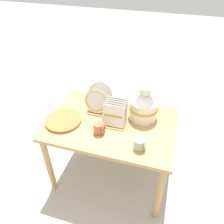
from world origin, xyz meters
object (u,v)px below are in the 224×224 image
(mug_terracotta_glaze, at_px, (99,128))
(ceramic_vase, at_px, (144,105))
(wicker_charger_stack, at_px, (63,120))
(dish_rack_round_plates, at_px, (98,100))
(mug_sage_glaze, at_px, (140,144))
(dish_rack_square_plates, at_px, (115,115))

(mug_terracotta_glaze, bearing_deg, ceramic_vase, 43.66)
(wicker_charger_stack, bearing_deg, dish_rack_round_plates, 46.25)
(dish_rack_round_plates, bearing_deg, mug_sage_glaze, -38.82)
(dish_rack_round_plates, bearing_deg, ceramic_vase, 0.57)
(mug_sage_glaze, bearing_deg, dish_rack_square_plates, 137.60)
(mug_sage_glaze, distance_m, mug_terracotta_glaze, 0.37)
(wicker_charger_stack, xyz_separation_m, mug_sage_glaze, (0.72, -0.12, 0.04))
(mug_sage_glaze, bearing_deg, ceramic_vase, 96.65)
(dish_rack_round_plates, relative_size, dish_rack_square_plates, 1.19)
(mug_terracotta_glaze, bearing_deg, dish_rack_round_plates, 110.22)
(ceramic_vase, bearing_deg, dish_rack_round_plates, -179.43)
(wicker_charger_stack, xyz_separation_m, mug_terracotta_glaze, (0.36, -0.04, 0.04))
(mug_terracotta_glaze, bearing_deg, wicker_charger_stack, 173.55)
(wicker_charger_stack, bearing_deg, ceramic_vase, 21.27)
(mug_sage_glaze, height_order, mug_terracotta_glaze, same)
(dish_rack_square_plates, bearing_deg, mug_terracotta_glaze, -119.20)
(ceramic_vase, height_order, dish_rack_round_plates, ceramic_vase)
(ceramic_vase, height_order, mug_terracotta_glaze, ceramic_vase)
(ceramic_vase, distance_m, wicker_charger_stack, 0.73)
(ceramic_vase, height_order, dish_rack_square_plates, ceramic_vase)
(mug_sage_glaze, xyz_separation_m, mug_terracotta_glaze, (-0.36, 0.08, 0.00))
(dish_rack_round_plates, xyz_separation_m, wicker_charger_stack, (-0.25, -0.26, -0.10))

